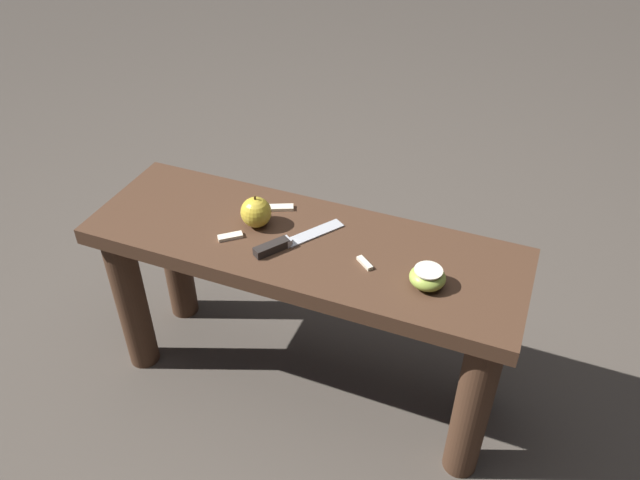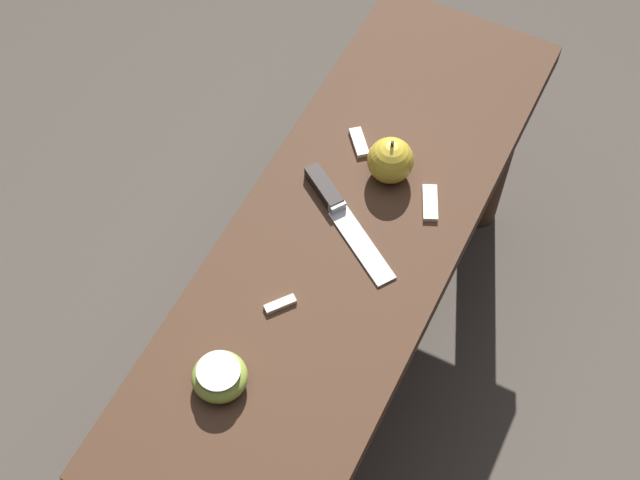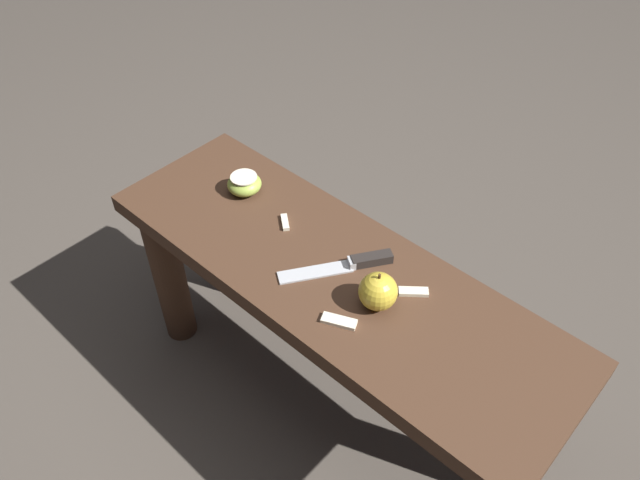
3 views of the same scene
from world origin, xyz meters
The scene contains 8 objects.
ground_plane centered at (0.00, 0.00, 0.00)m, with size 8.00×8.00×0.00m, color #4C443D.
wooden_bench centered at (0.00, 0.00, 0.35)m, with size 1.01×0.33×0.48m.
knife centered at (0.03, 0.03, 0.48)m, with size 0.15×0.20×0.02m.
apple_whole centered at (0.12, -0.01, 0.51)m, with size 0.07×0.07×0.08m.
apple_cut centered at (-0.30, 0.05, 0.50)m, with size 0.08×0.08×0.04m.
apple_slice_near_knife centered at (-0.16, 0.03, 0.48)m, with size 0.04×0.04×0.01m.
apple_slice_center centered at (0.15, 0.06, 0.48)m, with size 0.06×0.05×0.01m.
apple_slice_near_bowl centered at (0.10, -0.09, 0.48)m, with size 0.07×0.05×0.01m.
Camera 2 is at (-0.66, -0.29, 1.60)m, focal length 50.00 mm.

